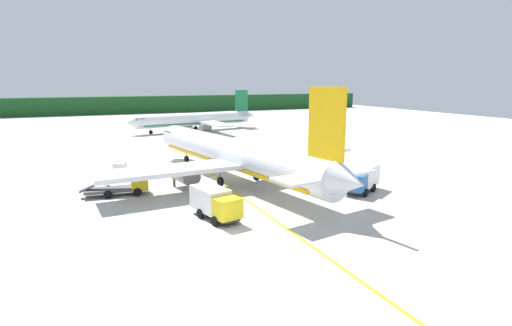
% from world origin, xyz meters
% --- Properties ---
extents(ground, '(240.00, 320.00, 0.20)m').
position_xyz_m(ground, '(0.00, 48.00, -0.10)').
color(ground, '#B7B5AD').
extents(distant_treeline, '(216.00, 6.00, 6.48)m').
position_xyz_m(distant_treeline, '(0.00, 134.92, 3.24)').
color(distant_treeline, '#19471E').
rests_on(distant_treeline, ground).
extents(airliner_foreground, '(34.47, 41.48, 11.90)m').
position_xyz_m(airliner_foreground, '(6.88, 17.70, 3.39)').
color(airliner_foreground, silver).
rests_on(airliner_foreground, ground).
extents(airliner_mid_apron, '(34.66, 28.79, 9.93)m').
position_xyz_m(airliner_mid_apron, '(16.35, 71.15, 2.83)').
color(airliner_mid_apron, white).
rests_on(airliner_mid_apron, ground).
extents(service_truck_fuel, '(3.53, 6.18, 2.75)m').
position_xyz_m(service_truck_fuel, '(0.38, 5.29, 1.54)').
color(service_truck_fuel, yellow).
rests_on(service_truck_fuel, ground).
extents(service_truck_baggage, '(6.02, 4.88, 2.93)m').
position_xyz_m(service_truck_baggage, '(18.52, 7.57, 1.60)').
color(service_truck_baggage, '#2659A5').
rests_on(service_truck_baggage, ground).
extents(service_truck_catering, '(7.27, 2.80, 2.76)m').
position_xyz_m(service_truck_catering, '(-6.07, 16.92, 1.16)').
color(service_truck_catering, yellow).
rests_on(service_truck_catering, ground).
extents(cargo_container_near, '(2.18, 2.18, 1.94)m').
position_xyz_m(cargo_container_near, '(-6.04, 26.38, 0.92)').
color(cargo_container_near, '#333338').
rests_on(cargo_container_near, ground).
extents(crew_marshaller, '(0.25, 0.63, 1.74)m').
position_xyz_m(crew_marshaller, '(0.80, 11.93, 1.03)').
color(crew_marshaller, '#191E33').
rests_on(crew_marshaller, ground).
extents(crew_loader_left, '(0.48, 0.48, 1.69)m').
position_xyz_m(crew_loader_left, '(-0.61, 18.27, 1.00)').
color(crew_loader_left, '#191E33').
rests_on(crew_loader_left, ground).
extents(apron_guide_line, '(0.30, 60.00, 0.01)m').
position_xyz_m(apron_guide_line, '(5.18, 13.26, 0.01)').
color(apron_guide_line, yellow).
rests_on(apron_guide_line, ground).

